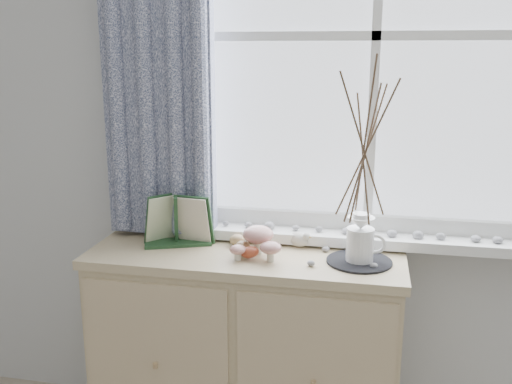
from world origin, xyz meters
The scene contains 8 objects.
sideboard centered at (-0.15, 1.75, 0.43)m, with size 1.20×0.45×0.85m.
botanical_book centered at (-0.43, 1.76, 0.95)m, with size 0.30×0.13×0.21m, color #1F4123, non-canonical shape.
toadstool_cluster centered at (-0.09, 1.72, 0.91)m, with size 0.19×0.17×0.11m.
wooden_eggs centered at (-0.16, 1.74, 0.88)m, with size 0.14×0.17×0.07m.
songbird_figurine centered at (0.04, 1.86, 0.88)m, with size 0.12×0.06×0.06m, color beige, non-canonical shape.
crocheted_doily centered at (0.28, 1.73, 0.85)m, with size 0.24×0.24×0.01m, color black.
twig_pitcher centered at (0.28, 1.73, 1.28)m, with size 0.27×0.27×0.75m.
sideboard_pebbles centered at (0.18, 1.76, 0.86)m, with size 0.33×0.23×0.02m.
Camera 1 is at (0.30, -0.25, 1.60)m, focal length 40.00 mm.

